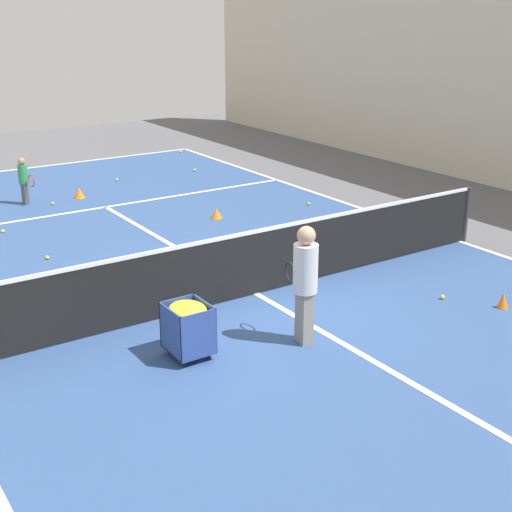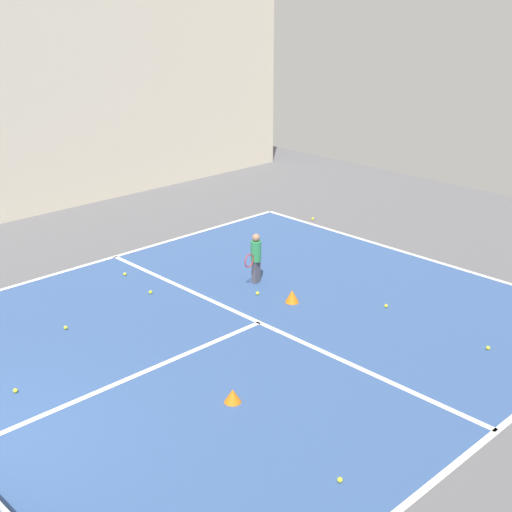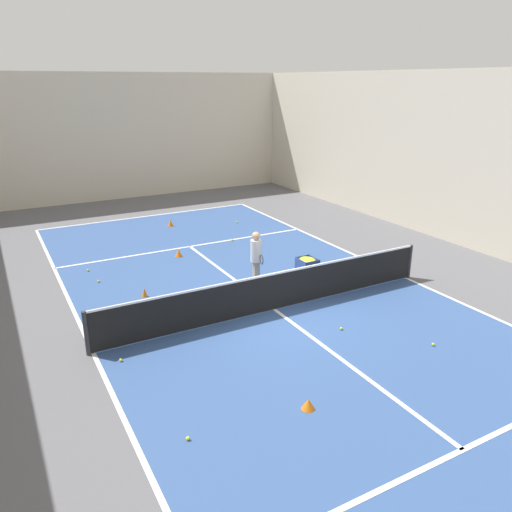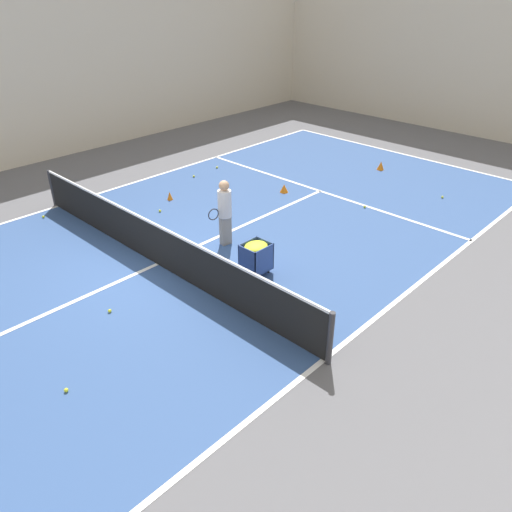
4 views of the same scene
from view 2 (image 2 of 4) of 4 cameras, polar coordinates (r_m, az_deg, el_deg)
name	(u,v)px [view 2 (image 2 of 4)]	position (r m, az deg, el deg)	size (l,w,h in m)	color
line_baseline_near	(416,255)	(16.40, 12.65, 0.04)	(9.27, 0.10, 0.00)	white
line_service_near	(259,322)	(12.87, 0.27, -5.34)	(9.27, 0.10, 0.00)	white
player_near_baseline	(256,255)	(14.33, -0.03, 0.07)	(0.24, 0.54, 1.05)	#4C4C56
training_cone_0	(292,296)	(13.64, 2.90, -3.23)	(0.27, 0.27, 0.25)	orange
training_cone_3	(233,396)	(10.54, -1.88, -11.11)	(0.25, 0.25, 0.21)	orange
tennis_ball_0	(66,328)	(13.05, -14.98, -5.55)	(0.07, 0.07, 0.07)	yellow
tennis_ball_3	(488,348)	(12.56, 18.07, -7.00)	(0.07, 0.07, 0.07)	yellow
tennis_ball_5	(125,274)	(15.14, -10.45, -1.43)	(0.07, 0.07, 0.07)	yellow
tennis_ball_7	(313,219)	(18.51, 4.56, 2.99)	(0.07, 0.07, 0.07)	yellow
tennis_ball_9	(386,306)	(13.66, 10.37, -3.95)	(0.07, 0.07, 0.07)	yellow
tennis_ball_10	(15,391)	(11.36, -18.70, -10.16)	(0.07, 0.07, 0.07)	yellow
tennis_ball_12	(340,480)	(9.16, 6.73, -17.36)	(0.07, 0.07, 0.07)	yellow
tennis_ball_13	(258,293)	(13.97, 0.12, -2.99)	(0.07, 0.07, 0.07)	yellow
tennis_ball_15	(151,292)	(14.17, -8.44, -2.88)	(0.07, 0.07, 0.07)	yellow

